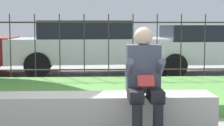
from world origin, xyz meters
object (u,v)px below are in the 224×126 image
Objects in this scene: car_parked_right at (214,47)px; car_parked_center at (89,45)px; stone_bench at (80,117)px; person_seated_reader at (144,79)px.

car_parked_center is at bearing 176.26° from car_parked_right.
person_seated_reader is at bearing -21.28° from stone_bench.
car_parked_right is (2.69, 5.95, -0.01)m from person_seated_reader.
person_seated_reader is 0.29× the size of car_parked_center.
stone_bench is 6.64m from car_parked_right.
car_parked_center is (-0.72, 5.91, 0.05)m from person_seated_reader.
stone_bench is at bearing 158.72° from person_seated_reader.
person_seated_reader is 0.28× the size of car_parked_right.
stone_bench is 5.65m from car_parked_center.
person_seated_reader is at bearing -118.79° from car_parked_right.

